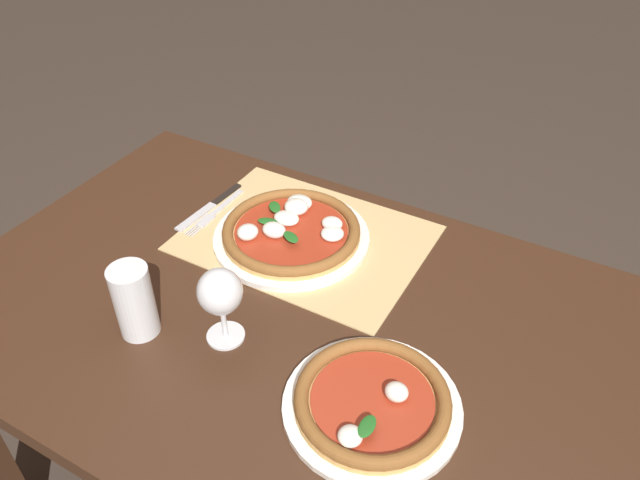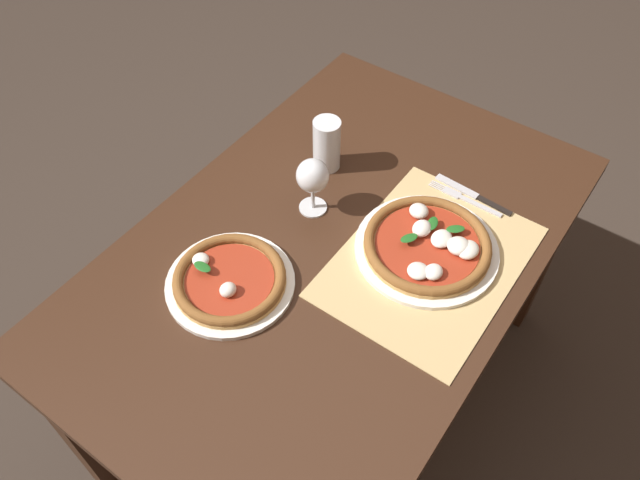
{
  "view_description": "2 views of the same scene",
  "coord_description": "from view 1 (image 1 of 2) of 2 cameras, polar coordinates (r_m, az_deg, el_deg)",
  "views": [
    {
      "loc": [
        -0.46,
        0.71,
        1.59
      ],
      "look_at": [
        0.02,
        -0.14,
        0.81
      ],
      "focal_mm": 35.0,
      "sensor_mm": 36.0,
      "label": 1
    },
    {
      "loc": [
        -0.78,
        -0.52,
        1.88
      ],
      "look_at": [
        -0.05,
        0.01,
        0.81
      ],
      "focal_mm": 35.0,
      "sensor_mm": 36.0,
      "label": 2
    }
  ],
  "objects": [
    {
      "name": "pizza_near",
      "position": [
        1.34,
        -2.62,
        0.79
      ],
      "size": [
        0.34,
        0.34,
        0.05
      ],
      "color": "silver",
      "rests_on": "paper_placemat"
    },
    {
      "name": "pizza_far",
      "position": [
        1.04,
        4.8,
        -14.54
      ],
      "size": [
        0.29,
        0.29,
        0.05
      ],
      "color": "silver",
      "rests_on": "dining_table"
    },
    {
      "name": "knife",
      "position": [
        1.47,
        -10.06,
        3.01
      ],
      "size": [
        0.03,
        0.22,
        0.01
      ],
      "color": "black",
      "rests_on": "paper_placemat"
    },
    {
      "name": "dining_table",
      "position": [
        1.27,
        -2.56,
        -9.85
      ],
      "size": [
        1.35,
        0.87,
        0.74
      ],
      "color": "#382114",
      "rests_on": "ground"
    },
    {
      "name": "paper_placemat",
      "position": [
        1.36,
        -1.34,
        0.19
      ],
      "size": [
        0.51,
        0.38,
        0.0
      ],
      "primitive_type": "cube",
      "color": "tan",
      "rests_on": "dining_table"
    },
    {
      "name": "fork",
      "position": [
        1.45,
        -9.54,
        2.51
      ],
      "size": [
        0.02,
        0.2,
        0.0
      ],
      "color": "#B7B7BC",
      "rests_on": "paper_placemat"
    },
    {
      "name": "wine_glass",
      "position": [
        1.09,
        -9.11,
        -4.94
      ],
      "size": [
        0.08,
        0.08,
        0.16
      ],
      "color": "silver",
      "rests_on": "dining_table"
    },
    {
      "name": "pint_glass",
      "position": [
        1.16,
        -16.61,
        -5.48
      ],
      "size": [
        0.07,
        0.07,
        0.15
      ],
      "color": "silver",
      "rests_on": "dining_table"
    }
  ]
}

